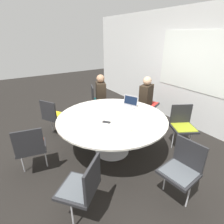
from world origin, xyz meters
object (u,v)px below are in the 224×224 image
at_px(chair_1, 97,98).
at_px(chair_6, 183,123).
at_px(person_0, 147,97).
at_px(coffee_cup, 130,129).
at_px(chair_0, 147,101).
at_px(cell_phone, 106,122).
at_px(chair_3, 31,146).
at_px(chair_2, 54,115).
at_px(person_1, 101,94).
at_px(chair_5, 182,167).
at_px(laptop, 129,104).
at_px(chair_4, 83,185).

bearing_deg(chair_1, chair_6, 39.23).
bearing_deg(person_0, coffee_cup, 16.21).
distance_m(chair_0, chair_6, 1.34).
relative_size(coffee_cup, cell_phone, 0.62).
bearing_deg(chair_6, chair_3, 11.25).
distance_m(chair_1, chair_2, 1.37).
xyz_separation_m(chair_2, person_1, (-0.17, 1.30, 0.19)).
bearing_deg(chair_2, person_0, 43.43).
bearing_deg(chair_2, chair_6, 18.86).
height_order(chair_0, chair_6, same).
distance_m(chair_5, chair_6, 1.31).
bearing_deg(chair_5, cell_phone, 11.80).
bearing_deg(chair_6, chair_0, -73.91).
distance_m(chair_0, chair_5, 2.48).
relative_size(chair_1, chair_2, 1.00).
bearing_deg(person_0, chair_0, -160.98).
height_order(chair_3, laptop, laptop).
bearing_deg(chair_4, cell_phone, 4.82).
bearing_deg(coffee_cup, person_1, 162.53).
xyz_separation_m(chair_3, chair_4, (1.16, 0.36, 0.00)).
distance_m(chair_3, chair_6, 2.76).
distance_m(chair_2, chair_4, 2.15).
relative_size(person_1, cell_phone, 7.87).
height_order(chair_1, person_0, person_0).
height_order(chair_2, chair_5, same).
distance_m(chair_1, chair_5, 3.00).
bearing_deg(chair_5, coffee_cup, 12.38).
bearing_deg(coffee_cup, chair_1, 164.17).
bearing_deg(chair_6, chair_4, 37.08).
relative_size(chair_3, person_0, 0.71).
height_order(chair_5, chair_6, same).
bearing_deg(cell_phone, chair_1, 156.33).
relative_size(laptop, coffee_cup, 4.14).
height_order(chair_4, chair_6, same).
bearing_deg(chair_5, chair_1, -12.56).
distance_m(chair_3, chair_4, 1.22).
relative_size(chair_5, coffee_cup, 8.97).
bearing_deg(coffee_cup, person_0, 128.43).
distance_m(chair_1, chair_6, 2.31).
bearing_deg(cell_phone, coffee_cup, 16.52).
relative_size(chair_6, laptop, 2.17).
bearing_deg(chair_5, chair_6, -59.27).
bearing_deg(chair_4, chair_3, 66.95).
relative_size(chair_0, person_0, 0.71).
bearing_deg(chair_2, chair_0, 48.73).
xyz_separation_m(chair_6, laptop, (-0.84, -0.69, 0.28)).
bearing_deg(laptop, person_0, 88.97).
distance_m(person_1, laptop, 1.12).
distance_m(chair_5, person_1, 2.76).
bearing_deg(person_1, person_0, 66.35).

